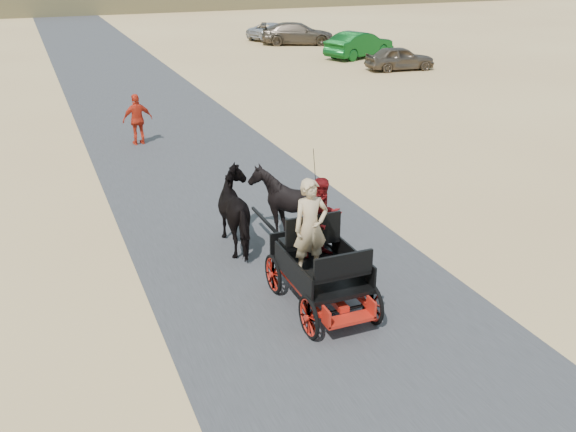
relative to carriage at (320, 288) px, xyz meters
name	(u,v)px	position (x,y,z in m)	size (l,w,h in m)	color
ground	(350,337)	(0.03, -1.17, -0.36)	(140.00, 140.00, 0.00)	tan
road	(350,337)	(0.03, -1.17, -0.35)	(6.00, 140.00, 0.01)	#38383A
ridge_far	(62,1)	(0.03, 60.83, 0.84)	(140.00, 6.00, 2.40)	brown
carriage	(320,288)	(0.00, 0.00, 0.00)	(1.30, 2.40, 0.72)	black
horse_left	(241,212)	(-0.55, 3.00, 0.49)	(0.91, 2.01, 1.70)	black
horse_right	(287,204)	(0.55, 3.00, 0.49)	(1.37, 1.54, 1.70)	black
driver_man	(311,227)	(-0.20, 0.05, 1.26)	(0.66, 0.43, 1.80)	tan
passenger_woman	(323,218)	(0.30, 0.60, 1.15)	(0.77, 0.60, 1.58)	#660C0F
pedestrian	(138,119)	(-1.21, 12.00, 0.50)	(1.01, 0.42, 1.73)	red
car_a	(400,58)	(14.48, 20.92, 0.28)	(1.50, 3.74, 1.27)	brown
car_b	(359,45)	(14.44, 25.52, 0.41)	(1.62, 4.66, 1.53)	#0C4C19
car_c	(298,34)	(13.22, 32.07, 0.37)	(2.03, 5.00, 1.45)	brown
car_d	(274,31)	(12.65, 35.09, 0.23)	(1.97, 4.27, 1.19)	#B2B2B7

